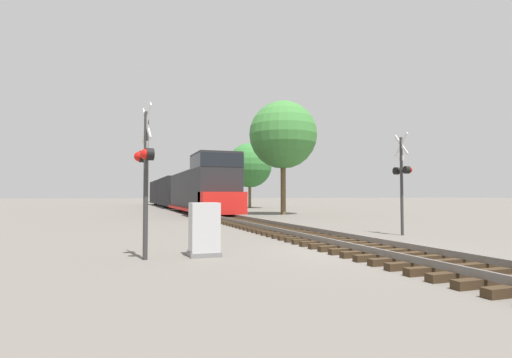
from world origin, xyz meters
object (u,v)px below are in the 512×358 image
(crossing_signal_far, at_px, (402,175))
(relay_cabinet, at_px, (204,230))
(tree_far_right, at_px, (283,135))
(tree_deep_background, at_px, (238,170))
(tree_mid_background, at_px, (250,165))
(crossing_signal_near, at_px, (145,165))
(freight_train, at_px, (178,192))

(crossing_signal_far, height_order, relay_cabinet, crossing_signal_far)
(tree_far_right, relative_size, tree_deep_background, 1.25)
(tree_far_right, xyz_separation_m, tree_mid_background, (2.65, 16.84, -1.26))
(crossing_signal_near, height_order, tree_far_right, tree_far_right)
(crossing_signal_near, xyz_separation_m, relay_cabinet, (1.54, 0.10, -1.66))
(tree_far_right, bearing_deg, crossing_signal_far, -96.97)
(crossing_signal_far, distance_m, tree_far_right, 17.75)
(freight_train, relative_size, relay_cabinet, 32.79)
(freight_train, distance_m, tree_deep_background, 16.81)
(relay_cabinet, distance_m, tree_far_right, 23.38)
(crossing_signal_near, distance_m, tree_mid_background, 39.87)
(crossing_signal_far, distance_m, tree_deep_background, 47.15)
(tree_mid_background, bearing_deg, crossing_signal_near, -112.04)
(relay_cabinet, bearing_deg, tree_far_right, 61.66)
(tree_far_right, xyz_separation_m, tree_deep_background, (4.78, 29.42, -1.11))
(crossing_signal_near, height_order, tree_deep_background, tree_deep_background)
(freight_train, relative_size, crossing_signal_far, 11.25)
(freight_train, distance_m, crossing_signal_far, 34.56)
(freight_train, xyz_separation_m, crossing_signal_far, (4.11, -34.31, 0.40))
(crossing_signal_far, bearing_deg, tree_deep_background, -3.04)
(tree_deep_background, bearing_deg, crossing_signal_near, -109.03)
(crossing_signal_near, xyz_separation_m, tree_mid_background, (14.92, 36.86, 2.97))
(relay_cabinet, height_order, tree_deep_background, tree_deep_background)
(tree_deep_background, bearing_deg, crossing_signal_far, -98.40)
(tree_mid_background, relative_size, tree_deep_background, 1.08)
(crossing_signal_far, height_order, tree_deep_background, tree_deep_background)
(crossing_signal_near, relative_size, tree_far_right, 0.41)
(tree_deep_background, bearing_deg, tree_mid_background, -99.62)
(tree_mid_background, bearing_deg, crossing_signal_far, -97.95)
(relay_cabinet, distance_m, tree_mid_background, 39.39)
(relay_cabinet, height_order, tree_far_right, tree_far_right)
(crossing_signal_far, height_order, tree_mid_background, tree_mid_background)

